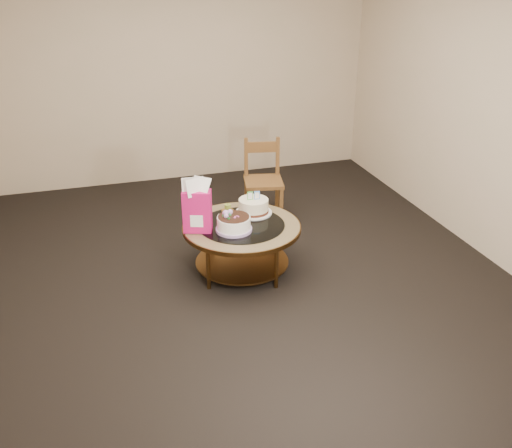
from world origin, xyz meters
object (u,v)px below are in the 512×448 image
object	(u,v)px
coffee_table	(242,233)
cream_cake	(254,206)
decorated_cake	(234,224)
dining_chair	(263,180)
gift_bag	(197,205)

from	to	relation	value
coffee_table	cream_cake	distance (m)	0.30
decorated_cake	cream_cake	world-z (taller)	cream_cake
cream_cake	dining_chair	size ratio (longest dim) A/B	0.39
coffee_table	decorated_cake	xyz separation A→B (m)	(-0.09, -0.09, 0.14)
coffee_table	gift_bag	distance (m)	0.49
decorated_cake	gift_bag	distance (m)	0.34
coffee_table	cream_cake	world-z (taller)	cream_cake
decorated_cake	gift_bag	bearing A→B (deg)	163.32
cream_cake	gift_bag	size ratio (longest dim) A/B	0.71
decorated_cake	cream_cake	xyz separation A→B (m)	(0.26, 0.29, 0.01)
dining_chair	gift_bag	bearing A→B (deg)	-119.30
cream_cake	gift_bag	distance (m)	0.60
gift_bag	dining_chair	xyz separation A→B (m)	(0.90, 1.05, -0.26)
cream_cake	dining_chair	world-z (taller)	dining_chair
coffee_table	decorated_cake	world-z (taller)	decorated_cake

